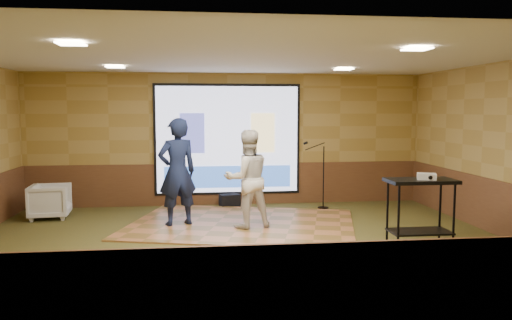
{
  "coord_description": "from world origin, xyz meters",
  "views": [
    {
      "loc": [
        -0.69,
        -7.88,
        2.17
      ],
      "look_at": [
        0.33,
        0.71,
        1.3
      ],
      "focal_mm": 35.0,
      "sensor_mm": 36.0,
      "label": 1
    }
  ],
  "objects": [
    {
      "name": "wainscot_front",
      "position": [
        0.0,
        -3.48,
        0.47
      ],
      "size": [
        9.0,
        0.04,
        0.95
      ],
      "primitive_type": "cube",
      "color": "#55311C",
      "rests_on": "ground"
    },
    {
      "name": "mic_stand",
      "position": [
        2.02,
        2.79,
        0.49
      ],
      "size": [
        0.58,
        0.24,
        1.49
      ],
      "rotation": [
        0.0,
        0.0,
        0.1
      ],
      "color": "black",
      "rests_on": "ground"
    },
    {
      "name": "downlight_sw",
      "position": [
        -2.2,
        -1.5,
        2.97
      ],
      "size": [
        0.32,
        0.32,
        0.02
      ],
      "primitive_type": "cube",
      "color": "#FFE5BF",
      "rests_on": "room_shell"
    },
    {
      "name": "room_shell",
      "position": [
        0.0,
        0.0,
        2.09
      ],
      "size": [
        9.04,
        7.04,
        3.02
      ],
      "color": "#A58944",
      "rests_on": "ground"
    },
    {
      "name": "av_table",
      "position": [
        2.75,
        -0.58,
        0.8
      ],
      "size": [
        1.05,
        0.55,
        1.1
      ],
      "rotation": [
        0.0,
        0.0,
        -0.0
      ],
      "color": "black",
      "rests_on": "ground"
    },
    {
      "name": "wainscot_back",
      "position": [
        0.0,
        3.48,
        0.47
      ],
      "size": [
        9.0,
        0.04,
        0.95
      ],
      "primitive_type": "cube",
      "color": "#55311C",
      "rests_on": "ground"
    },
    {
      "name": "downlight_se",
      "position": [
        2.2,
        -1.5,
        2.97
      ],
      "size": [
        0.32,
        0.32,
        0.02
      ],
      "primitive_type": "cube",
      "color": "#FFE5BF",
      "rests_on": "room_shell"
    },
    {
      "name": "projector",
      "position": [
        2.81,
        -0.63,
        1.15
      ],
      "size": [
        0.35,
        0.32,
        0.09
      ],
      "primitive_type": "cube",
      "rotation": [
        0.0,
        0.0,
        -0.39
      ],
      "color": "silver",
      "rests_on": "av_table"
    },
    {
      "name": "downlight_ne",
      "position": [
        2.2,
        1.8,
        2.97
      ],
      "size": [
        0.32,
        0.32,
        0.02
      ],
      "primitive_type": "cube",
      "color": "#FFE5BF",
      "rests_on": "room_shell"
    },
    {
      "name": "player_right",
      "position": [
        0.21,
        1.06,
        0.92
      ],
      "size": [
        1.0,
        0.85,
        1.79
      ],
      "primitive_type": "imported",
      "rotation": [
        0.0,
        0.0,
        3.37
      ],
      "color": "silver",
      "rests_on": "dance_floor"
    },
    {
      "name": "player_left",
      "position": [
        -1.07,
        1.41,
        1.03
      ],
      "size": [
        0.85,
        0.7,
        1.99
      ],
      "primitive_type": "imported",
      "rotation": [
        0.0,
        0.0,
        3.5
      ],
      "color": "#131B3B",
      "rests_on": "dance_floor"
    },
    {
      "name": "downlight_nw",
      "position": [
        -2.2,
        1.8,
        2.97
      ],
      "size": [
        0.32,
        0.32,
        0.02
      ],
      "primitive_type": "cube",
      "color": "#FFE5BF",
      "rests_on": "room_shell"
    },
    {
      "name": "ground",
      "position": [
        0.0,
        0.0,
        0.0
      ],
      "size": [
        9.0,
        9.0,
        0.0
      ],
      "primitive_type": "plane",
      "color": "#323E1C",
      "rests_on": "ground"
    },
    {
      "name": "dance_floor",
      "position": [
        0.14,
        1.4,
        0.01
      ],
      "size": [
        4.84,
        4.15,
        0.03
      ],
      "primitive_type": "cube",
      "rotation": [
        0.0,
        0.0,
        -0.27
      ],
      "color": "#AA693E",
      "rests_on": "ground"
    },
    {
      "name": "projector_screen",
      "position": [
        0.0,
        3.44,
        1.47
      ],
      "size": [
        3.32,
        0.06,
        2.52
      ],
      "color": "black",
      "rests_on": "room_shell"
    },
    {
      "name": "wainscot_right",
      "position": [
        4.48,
        0.0,
        0.47
      ],
      "size": [
        0.04,
        7.0,
        0.95
      ],
      "primitive_type": "cube",
      "color": "#55311C",
      "rests_on": "ground"
    },
    {
      "name": "banquet_chair",
      "position": [
        -3.63,
        2.39,
        0.35
      ],
      "size": [
        0.83,
        0.81,
        0.69
      ],
      "primitive_type": "imported",
      "rotation": [
        0.0,
        0.0,
        1.67
      ],
      "color": "gray",
      "rests_on": "ground"
    },
    {
      "name": "duffel_bag",
      "position": [
        0.03,
        3.25,
        0.14
      ],
      "size": [
        0.49,
        0.39,
        0.27
      ],
      "primitive_type": "cube",
      "rotation": [
        0.0,
        0.0,
        0.26
      ],
      "color": "black",
      "rests_on": "ground"
    }
  ]
}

